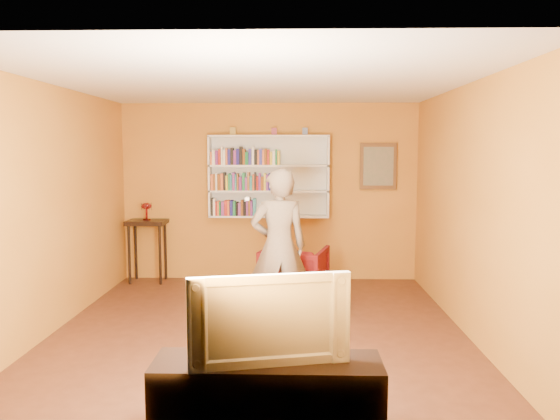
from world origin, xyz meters
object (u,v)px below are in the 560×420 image
object	(u,v)px
ruby_lustre	(147,208)
television	(267,316)
person	(279,247)
bookshelf	(269,177)
armchair	(294,274)
console_table	(147,231)
tv_cabinet	(268,400)

from	to	relation	value
ruby_lustre	television	bearing A→B (deg)	-65.56
person	bookshelf	bearing A→B (deg)	-94.54
ruby_lustre	armchair	bearing A→B (deg)	-25.48
ruby_lustre	person	bearing A→B (deg)	-43.39
ruby_lustre	console_table	bearing A→B (deg)	-18.43
bookshelf	television	distance (m)	4.72
armchair	tv_cabinet	distance (m)	3.44
console_table	ruby_lustre	world-z (taller)	ruby_lustre
tv_cabinet	television	world-z (taller)	television
armchair	person	distance (m)	1.03
armchair	television	bearing A→B (deg)	101.23
console_table	armchair	size ratio (longest dim) A/B	1.16
bookshelf	person	world-z (taller)	bookshelf
armchair	person	bearing A→B (deg)	92.51
television	console_table	bearing A→B (deg)	102.01
console_table	armchair	world-z (taller)	console_table
ruby_lustre	tv_cabinet	size ratio (longest dim) A/B	0.17
ruby_lustre	person	size ratio (longest dim) A/B	0.15
bookshelf	person	size ratio (longest dim) A/B	1.01
person	console_table	bearing A→B (deg)	-53.64
ruby_lustre	tv_cabinet	bearing A→B (deg)	-65.56
armchair	tv_cabinet	world-z (taller)	armchair
armchair	person	size ratio (longest dim) A/B	0.46
ruby_lustre	armchair	xyz separation A→B (m)	(2.23, -1.06, -0.76)
armchair	person	xyz separation A→B (m)	(-0.18, -0.87, 0.52)
console_table	television	xyz separation A→B (m)	(2.05, -4.50, 0.09)
bookshelf	armchair	xyz separation A→B (m)	(0.39, -1.22, -1.22)
tv_cabinet	bookshelf	bearing A→B (deg)	92.57
console_table	tv_cabinet	bearing A→B (deg)	-65.56
ruby_lustre	tv_cabinet	distance (m)	5.02
console_table	tv_cabinet	xyz separation A→B (m)	(2.05, -4.50, -0.50)
ruby_lustre	television	distance (m)	4.95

